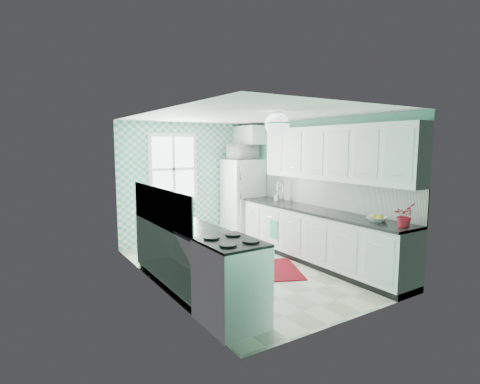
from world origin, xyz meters
TOP-DOWN VIEW (x-y plane):
  - floor at (0.00, 0.00)m, footprint 3.00×4.40m
  - ceiling at (0.00, 0.00)m, footprint 3.00×4.40m
  - wall_back at (0.00, 2.21)m, footprint 3.00×0.02m
  - wall_front at (0.00, -2.21)m, footprint 3.00×0.02m
  - wall_left at (-1.51, 0.00)m, footprint 0.02×4.40m
  - wall_right at (1.51, 0.00)m, footprint 0.02×4.40m
  - accent_wall at (0.00, 2.19)m, footprint 3.00×0.01m
  - window at (-0.35, 2.16)m, footprint 1.04×0.05m
  - backsplash_right at (1.49, -0.40)m, footprint 0.02×3.60m
  - backsplash_left at (-1.49, -0.07)m, footprint 0.02×2.15m
  - upper_cabinets_right at (1.33, -0.60)m, footprint 0.33×3.20m
  - upper_cabinet_fridge at (1.30, 1.83)m, footprint 0.40×0.74m
  - ceiling_light at (0.00, -0.80)m, footprint 0.34×0.34m
  - base_cabinets_right at (1.20, -0.40)m, footprint 0.60×3.60m
  - countertop_right at (1.19, -0.40)m, footprint 0.63×3.60m
  - base_cabinets_left at (-1.20, -0.07)m, footprint 0.60×2.15m
  - countertop_left at (-1.19, -0.07)m, footprint 0.63×2.15m
  - fridge at (1.11, 1.80)m, footprint 0.75×0.75m
  - stove at (-1.20, -1.52)m, footprint 0.63×0.79m
  - sink at (1.20, 0.72)m, footprint 0.44×0.37m
  - rug at (0.35, -0.32)m, footprint 1.16×1.32m
  - dish_towel at (0.89, 0.39)m, footprint 0.07×0.23m
  - fruit_bowl at (1.20, -1.62)m, footprint 0.35×0.35m
  - potted_plant at (1.20, -2.04)m, footprint 0.36×0.34m
  - soap_bottle at (1.25, 0.78)m, footprint 0.10×0.10m
  - microwave at (1.11, 1.80)m, footprint 0.62×0.43m

SIDE VIEW (x-z plane):
  - floor at x=0.00m, z-range -0.02..0.00m
  - rug at x=0.35m, z-range 0.00..0.02m
  - base_cabinets_right at x=1.20m, z-range 0.00..0.90m
  - base_cabinets_left at x=-1.20m, z-range 0.00..0.90m
  - dish_towel at x=0.89m, z-range 0.31..0.65m
  - stove at x=-1.20m, z-range 0.02..0.98m
  - fridge at x=1.11m, z-range 0.00..1.73m
  - countertop_right at x=1.19m, z-range 0.90..0.94m
  - countertop_left at x=-1.19m, z-range 0.90..0.94m
  - sink at x=1.20m, z-range 0.67..1.20m
  - fruit_bowl at x=1.20m, z-range 0.94..1.01m
  - soap_bottle at x=1.25m, z-range 0.94..1.11m
  - potted_plant at x=1.20m, z-range 0.94..1.26m
  - backsplash_right at x=1.49m, z-range 0.94..1.45m
  - backsplash_left at x=-1.49m, z-range 0.94..1.45m
  - wall_back at x=0.00m, z-range 0.00..2.50m
  - wall_front at x=0.00m, z-range 0.00..2.50m
  - wall_left at x=-1.51m, z-range 0.00..2.50m
  - wall_right at x=1.51m, z-range 0.00..2.50m
  - accent_wall at x=0.00m, z-range 0.00..2.50m
  - window at x=-0.35m, z-range 0.83..2.27m
  - microwave at x=1.11m, z-range 1.73..2.06m
  - upper_cabinets_right at x=1.33m, z-range 1.45..2.35m
  - upper_cabinet_fridge at x=1.30m, z-range 2.05..2.45m
  - ceiling_light at x=0.00m, z-range 2.15..2.50m
  - ceiling at x=0.00m, z-range 2.50..2.52m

